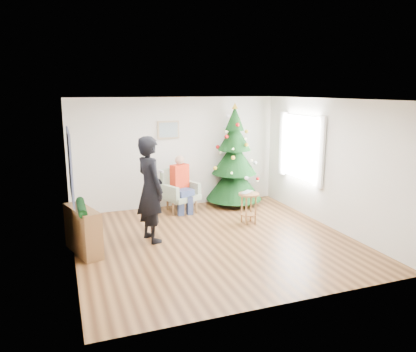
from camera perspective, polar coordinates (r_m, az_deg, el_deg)
name	(u,v)px	position (r m, az deg, el deg)	size (l,w,h in m)	color
floor	(214,240)	(7.72, 0.85, -8.95)	(5.00, 5.00, 0.00)	brown
ceiling	(214,99)	(7.21, 0.92, 10.74)	(5.00, 5.00, 0.00)	white
wall_back	(177,153)	(9.69, -4.45, 3.31)	(5.00, 5.00, 0.00)	silver
wall_front	(286,209)	(5.17, 10.94, -4.64)	(5.00, 5.00, 0.00)	silver
wall_left	(69,183)	(6.88, -18.94, -0.91)	(5.00, 5.00, 0.00)	silver
wall_right	(329,164)	(8.56, 16.71, 1.68)	(5.00, 5.00, 0.00)	silver
window_panel	(301,147)	(9.32, 12.96, 3.94)	(0.04, 1.30, 1.40)	white
curtains	(300,147)	(9.30, 12.81, 3.93)	(0.05, 1.75, 1.50)	white
christmas_tree	(234,159)	(9.85, 3.71, 2.36)	(1.37, 1.37, 2.47)	#3F2816
stool	(249,208)	(8.57, 5.74, -4.51)	(0.43, 0.43, 0.65)	brown
laptop	(249,193)	(8.48, 5.78, -2.35)	(0.36, 0.23, 0.03)	silver
armchair	(180,196)	(9.39, -3.99, -2.80)	(0.89, 0.88, 0.99)	gray
seated_person	(181,184)	(9.28, -3.78, -1.07)	(0.52, 0.66, 1.30)	navy
standing_man	(150,189)	(7.49, -8.13, -1.86)	(0.72, 0.47, 1.96)	black
game_controller	(161,171)	(7.43, -6.58, 0.66)	(0.04, 0.13, 0.04)	white
console	(83,231)	(7.32, -17.17, -7.36)	(0.30, 1.00, 0.80)	brown
garland	(81,207)	(7.19, -17.38, -4.20)	(0.14, 0.14, 0.90)	black
tapestry	(70,164)	(7.13, -18.83, 1.59)	(0.03, 1.50, 1.15)	black
framed_picture	(168,130)	(9.53, -5.61, 6.48)	(0.52, 0.05, 0.42)	tan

